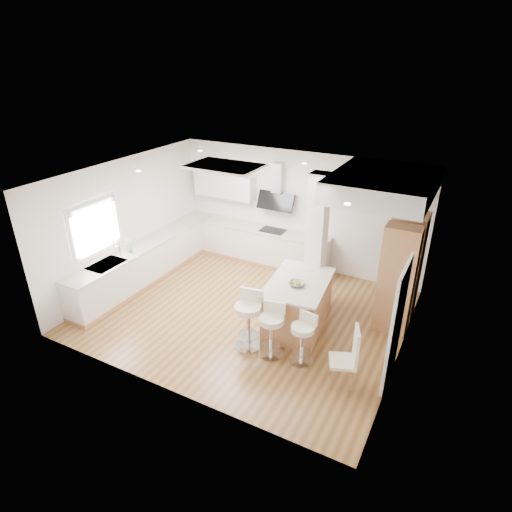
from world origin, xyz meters
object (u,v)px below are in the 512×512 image
Objects in this scene: bar_stool_c at (303,336)px; bar_stool_b at (272,328)px; bar_stool_a at (248,317)px; peninsula at (298,304)px; dining_chair at (349,355)px.

bar_stool_b is at bearing -155.44° from bar_stool_c.
peninsula is at bearing 53.43° from bar_stool_a.
dining_chair is at bearing -12.51° from bar_stool_a.
bar_stool_a is 1.04× the size of dining_chair.
bar_stool_b is (0.47, -0.03, -0.05)m from bar_stool_a.
bar_stool_a is 0.47m from bar_stool_b.
peninsula is at bearing 132.87° from bar_stool_c.
bar_stool_a reaches higher than bar_stool_b.
bar_stool_b is at bearing -12.66° from bar_stool_a.
bar_stool_a is (-0.52, -0.99, 0.13)m from peninsula.
bar_stool_c is at bearing 146.60° from dining_chair.
bar_stool_c is (1.01, 0.06, -0.10)m from bar_stool_a.
dining_chair is (1.85, -0.11, -0.06)m from bar_stool_a.
peninsula is at bearing 118.42° from dining_chair.
bar_stool_c is 0.88× the size of dining_chair.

